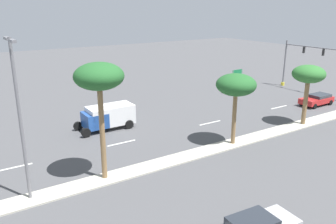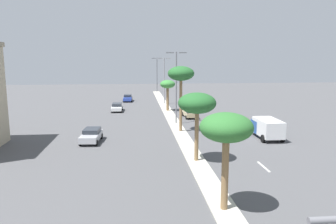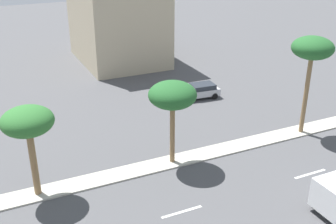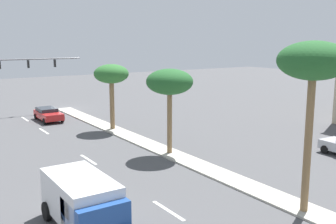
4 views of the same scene
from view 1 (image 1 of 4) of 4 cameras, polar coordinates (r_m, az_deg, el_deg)
ground_plane at (r=27.21m, az=-4.11°, el=-9.34°), size 160.00×160.00×0.00m
median_curb at (r=24.70m, az=-24.47°, el=-13.80°), size 1.80×85.80×0.12m
lane_stripe_left at (r=50.59m, az=22.87°, el=1.96°), size 0.20×2.80×0.01m
lane_stripe_near at (r=45.06m, az=17.72°, el=0.76°), size 0.20×2.80×0.01m
lane_stripe_right at (r=37.53m, az=6.90°, el=-1.78°), size 0.20×2.80×0.01m
lane_stripe_front at (r=32.25m, az=-7.63°, el=-5.06°), size 0.20×2.80×0.01m
lane_stripe_trailing at (r=29.92m, az=-23.97°, el=-8.31°), size 0.20×2.80×0.01m
traffic_signal_gantry at (r=54.21m, az=22.21°, el=7.95°), size 15.86×0.53×6.98m
directional_road_sign at (r=49.85m, az=11.27°, el=5.78°), size 0.10×1.77×3.46m
palm_tree_near at (r=38.10m, az=22.05°, el=5.61°), size 3.30×3.30×6.22m
palm_tree_outboard at (r=30.63m, az=11.09°, el=4.26°), size 3.49×3.49×6.37m
palm_tree_right at (r=23.71m, az=-11.23°, el=5.38°), size 3.39×3.39×8.40m
street_lamp_front at (r=22.72m, az=-23.25°, el=0.37°), size 2.90×0.24×10.28m
sedan_red_near at (r=47.52m, az=23.23°, el=1.92°), size 2.11×4.58×1.35m
box_truck at (r=35.65m, az=-10.07°, el=-0.72°), size 2.59×5.82×2.37m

